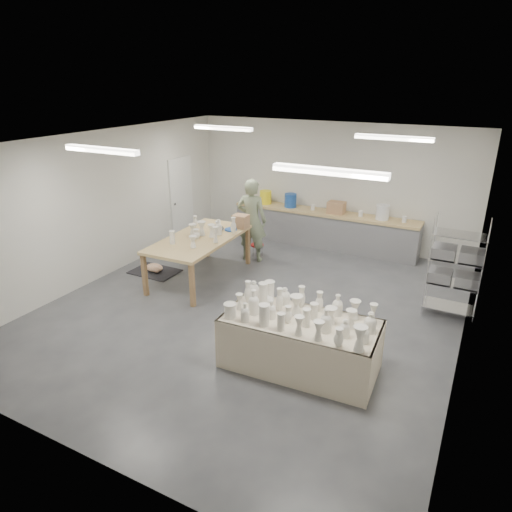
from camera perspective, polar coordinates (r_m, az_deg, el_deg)
The scene contains 9 objects.
room at distance 7.84m, azimuth -0.74°, elevation 7.39°, with size 8.00×8.02×3.00m.
back_counter at distance 11.41m, azimuth 8.36°, elevation 3.53°, with size 4.60×0.60×1.24m.
wire_shelf at distance 8.57m, azimuth 23.67°, elevation -1.25°, with size 0.88×0.48×1.80m.
drying_table at distance 6.68m, azimuth 5.50°, elevation -10.51°, with size 2.26×1.16×1.15m.
work_table at distance 9.44m, azimuth -6.41°, elevation 2.39°, with size 1.31×2.48×1.26m.
rug at distance 10.18m, azimuth -12.53°, elevation -1.90°, with size 1.00×0.70×0.02m, color black.
cat at distance 10.12m, azimuth -12.54°, elevation -1.44°, with size 0.46×0.38×0.17m.
potter at distance 10.30m, azimuth -0.55°, elevation 4.47°, with size 0.69×0.45×1.90m, color gray.
red_stool at distance 10.75m, azimuth 0.15°, elevation 1.29°, with size 0.34×0.34×0.28m.
Camera 1 is at (3.51, -6.60, 3.98)m, focal length 32.00 mm.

